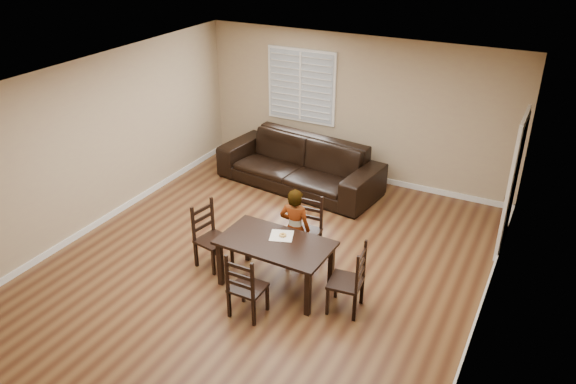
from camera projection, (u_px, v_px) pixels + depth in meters
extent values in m
plane|color=brown|center=(263.00, 267.00, 8.13)|extent=(7.00, 7.00, 0.00)
cube|color=tan|center=(356.00, 109.00, 10.29)|extent=(6.00, 0.04, 2.70)
cube|color=tan|center=(55.00, 344.00, 4.75)|extent=(6.00, 0.04, 2.70)
cube|color=tan|center=(94.00, 145.00, 8.76)|extent=(0.04, 7.00, 2.70)
cube|color=tan|center=(492.00, 238.00, 6.29)|extent=(0.04, 7.00, 2.70)
cube|color=white|center=(258.00, 85.00, 6.91)|extent=(6.00, 7.00, 0.04)
cube|color=white|center=(301.00, 86.00, 10.57)|extent=(1.40, 0.08, 1.40)
cube|color=white|center=(512.00, 186.00, 8.19)|extent=(0.06, 0.94, 2.05)
cylinder|color=#332114|center=(506.00, 198.00, 8.00)|extent=(0.06, 0.06, 0.02)
cube|color=white|center=(352.00, 174.00, 10.87)|extent=(6.00, 0.03, 0.10)
cube|color=white|center=(107.00, 217.00, 9.34)|extent=(0.03, 7.00, 0.10)
cube|color=white|center=(474.00, 328.00, 6.89)|extent=(0.03, 7.00, 0.10)
cube|color=black|center=(275.00, 243.00, 7.44)|extent=(1.53, 0.89, 0.04)
cube|color=black|center=(220.00, 264.00, 7.62)|extent=(0.07, 0.07, 0.66)
cube|color=black|center=(308.00, 293.00, 7.04)|extent=(0.07, 0.07, 0.66)
cube|color=black|center=(248.00, 241.00, 8.15)|extent=(0.07, 0.07, 0.66)
cube|color=black|center=(331.00, 266.00, 7.57)|extent=(0.07, 0.07, 0.66)
cube|color=black|center=(305.00, 232.00, 8.22)|extent=(0.44, 0.41, 0.04)
cube|color=black|center=(310.00, 223.00, 8.33)|extent=(0.43, 0.05, 0.95)
cube|color=black|center=(288.00, 247.00, 8.25)|extent=(0.04, 0.04, 0.39)
cube|color=black|center=(311.00, 253.00, 8.11)|extent=(0.04, 0.04, 0.39)
cube|color=black|center=(298.00, 236.00, 8.52)|extent=(0.04, 0.04, 0.39)
cube|color=black|center=(320.00, 242.00, 8.38)|extent=(0.04, 0.04, 0.39)
cube|color=black|center=(248.00, 288.00, 7.03)|extent=(0.42, 0.39, 0.04)
cube|color=black|center=(240.00, 291.00, 6.86)|extent=(0.42, 0.04, 0.93)
cube|color=black|center=(267.00, 298.00, 7.18)|extent=(0.04, 0.04, 0.38)
cube|color=black|center=(243.00, 290.00, 7.33)|extent=(0.04, 0.04, 0.38)
cube|color=black|center=(254.00, 313.00, 6.92)|extent=(0.04, 0.04, 0.38)
cube|color=black|center=(229.00, 304.00, 7.07)|extent=(0.04, 0.04, 0.38)
cube|color=black|center=(213.00, 240.00, 8.01)|extent=(0.48, 0.50, 0.04)
cube|color=black|center=(204.00, 232.00, 8.08)|extent=(0.12, 0.43, 0.97)
cube|color=black|center=(213.00, 263.00, 7.88)|extent=(0.05, 0.05, 0.40)
cube|color=black|center=(232.00, 251.00, 8.14)|extent=(0.05, 0.05, 0.40)
cube|color=black|center=(196.00, 254.00, 8.07)|extent=(0.05, 0.05, 0.40)
cube|color=black|center=(215.00, 243.00, 8.33)|extent=(0.05, 0.05, 0.40)
cube|color=black|center=(346.00, 282.00, 7.11)|extent=(0.45, 0.48, 0.04)
cube|color=black|center=(360.00, 281.00, 7.02)|extent=(0.09, 0.44, 0.97)
cube|color=black|center=(336.00, 285.00, 7.42)|extent=(0.04, 0.04, 0.40)
cube|color=black|center=(328.00, 302.00, 7.10)|extent=(0.04, 0.04, 0.40)
cube|color=black|center=(362.00, 291.00, 7.31)|extent=(0.04, 0.04, 0.40)
cube|color=black|center=(354.00, 308.00, 6.99)|extent=(0.04, 0.04, 0.40)
imported|color=gray|center=(295.00, 229.00, 7.89)|extent=(0.48, 0.35, 1.24)
cube|color=beige|center=(282.00, 236.00, 7.56)|extent=(0.39, 0.39, 0.00)
torus|color=#C39346|center=(283.00, 235.00, 7.54)|extent=(0.10, 0.10, 0.03)
torus|color=white|center=(283.00, 234.00, 7.54)|extent=(0.09, 0.09, 0.02)
imported|color=black|center=(299.00, 164.00, 10.32)|extent=(3.15, 1.56, 0.88)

